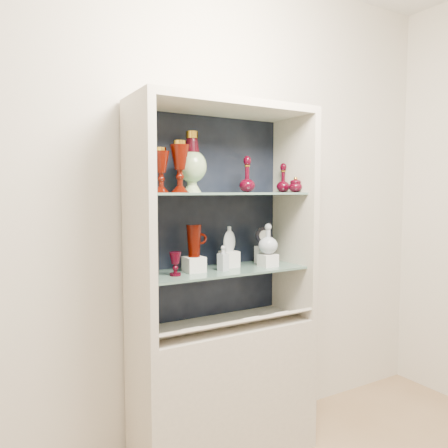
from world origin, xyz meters
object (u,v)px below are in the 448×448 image
pedestal_lamp_right (180,167)px  ruby_goblet_tall (145,261)px  ruby_decanter_a (247,172)px  ruby_pitcher (194,241)px  pedestal_lamp_left (161,170)px  clear_round_decanter (268,240)px  cobalt_goblet (143,258)px  ruby_goblet_small (175,264)px  enamel_urn (192,162)px  cameo_medallion (264,236)px  clear_square_bottle (223,258)px  ruby_decanter_b (283,177)px  lidded_bowl (295,184)px  flat_flask (229,238)px

pedestal_lamp_right → ruby_goblet_tall: (-0.17, 0.04, -0.47)m
ruby_decanter_a → ruby_pitcher: bearing=178.9°
pedestal_lamp_left → clear_round_decanter: 0.74m
ruby_decanter_a → cobalt_goblet: (-0.59, 0.07, -0.45)m
ruby_goblet_small → clear_round_decanter: clear_round_decanter is taller
ruby_decanter_a → ruby_goblet_tall: size_ratio=1.39×
enamel_urn → ruby_goblet_tall: enamel_urn is taller
cobalt_goblet → cameo_medallion: (0.74, -0.02, 0.08)m
ruby_goblet_tall → clear_square_bottle: 0.43m
pedestal_lamp_right → cameo_medallion: 0.70m
ruby_decanter_b → cameo_medallion: 0.37m
lidded_bowl → flat_flask: lidded_bowl is taller
ruby_decanter_b → lidded_bowl: ruby_decanter_b is taller
cobalt_goblet → ruby_goblet_small: (0.13, -0.11, -0.03)m
ruby_goblet_small → clear_round_decanter: (0.57, -0.01, 0.09)m
enamel_urn → ruby_decanter_a: (0.32, -0.04, -0.05)m
pedestal_lamp_left → lidded_bowl: pedestal_lamp_left is taller
pedestal_lamp_left → ruby_decanter_b: size_ratio=1.20×
ruby_pitcher → cameo_medallion: (0.48, 0.04, -0.00)m
ruby_decanter_b → ruby_pitcher: size_ratio=1.07×
cobalt_goblet → clear_round_decanter: bearing=-10.2°
ruby_decanter_a → cameo_medallion: size_ratio=1.87×
ruby_goblet_small → clear_square_bottle: clear_square_bottle is taller
enamel_urn → ruby_decanter_b: 0.60m
pedestal_lamp_left → pedestal_lamp_right: size_ratio=0.85×
pedestal_lamp_left → ruby_pitcher: bearing=11.9°
enamel_urn → cameo_medallion: 0.63m
ruby_goblet_small → clear_square_bottle: (0.28, -0.00, 0.01)m
enamel_urn → cameo_medallion: (0.47, 0.01, -0.42)m
cobalt_goblet → ruby_decanter_a: bearing=-6.9°
enamel_urn → ruby_goblet_tall: size_ratio=1.95×
ruby_decanter_a → cobalt_goblet: 0.74m
ruby_goblet_tall → cameo_medallion: bearing=3.9°
ruby_pitcher → cameo_medallion: ruby_pitcher is taller
ruby_decanter_b → cobalt_goblet: 0.97m
ruby_goblet_tall → clear_square_bottle: size_ratio=1.21×
enamel_urn → pedestal_lamp_left: bearing=-160.1°
pedestal_lamp_left → flat_flask: bearing=9.2°
ruby_pitcher → pedestal_lamp_left: bearing=-158.0°
ruby_decanter_a → ruby_goblet_tall: bearing=-179.8°
lidded_bowl → ruby_pitcher: lidded_bowl is taller
pedestal_lamp_left → enamel_urn: (0.21, 0.07, 0.05)m
cobalt_goblet → pedestal_lamp_left: bearing=-60.5°
pedestal_lamp_left → clear_square_bottle: (0.35, -0.01, -0.46)m
pedestal_lamp_left → flat_flask: 0.57m
cameo_medallion → pedestal_lamp_left: bearing=-162.7°
enamel_urn → ruby_decanter_a: 0.33m
cobalt_goblet → clear_square_bottle: 0.42m
ruby_goblet_tall → cameo_medallion: 0.76m
pedestal_lamp_right → ruby_decanter_a: bearing=5.3°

